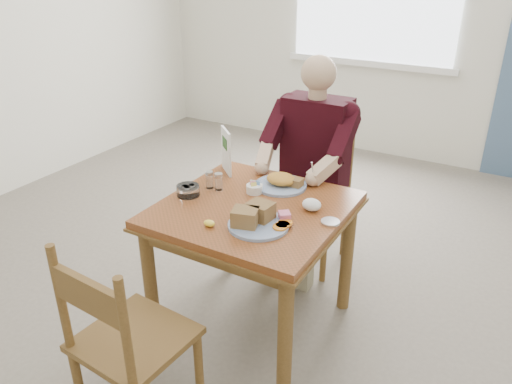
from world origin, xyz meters
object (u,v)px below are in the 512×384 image
Objects in this scene: far_plate at (282,182)px; table at (253,225)px; diner at (311,151)px; chair_far at (314,194)px; chair_near at (126,343)px; near_plate at (257,219)px.

table is at bearing -94.57° from far_plate.
far_plate is (0.02, -0.43, -0.03)m from diner.
chair_far is 1.66m from chair_near.
table is 2.81× the size of near_plate.
chair_far reaches higher than table.
chair_near reaches higher than far_plate.
chair_far is 0.34m from diner.
table is 0.31m from far_plate.
chair_far is 0.69× the size of diner.
chair_far reaches higher than near_plate.
near_plate is at bearing -55.15° from table.
chair_near is at bearing -93.42° from chair_far.
near_plate is (0.22, 0.69, 0.31)m from chair_near.
chair_far is at bearing 90.00° from table.
chair_far is at bearing 96.92° from near_plate.
far_plate reaches higher than table.
table is 0.97× the size of chair_far.
diner is at bearing 90.00° from table.
near_plate is at bearing 72.66° from chair_near.
chair_far is 1.02m from near_plate.
chair_far is 1.00× the size of chair_near.
table is 0.88m from chair_near.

